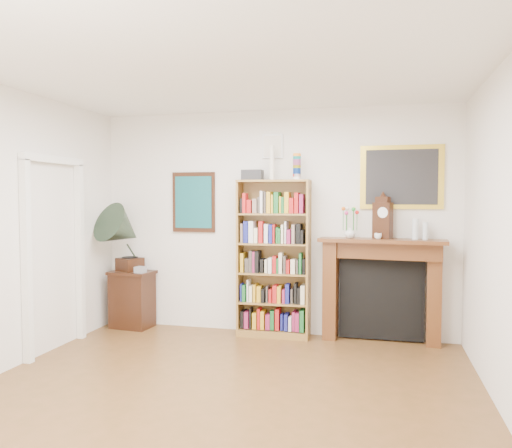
% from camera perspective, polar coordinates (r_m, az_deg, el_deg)
% --- Properties ---
extents(room, '(4.51, 5.01, 2.81)m').
position_cam_1_polar(room, '(3.87, -5.79, -1.56)').
color(room, '#563A1A').
rests_on(room, ground).
extents(door_casing, '(0.08, 1.02, 2.17)m').
position_cam_1_polar(door_casing, '(5.99, -21.98, -1.48)').
color(door_casing, white).
rests_on(door_casing, left_wall).
extents(teal_poster, '(0.58, 0.04, 0.78)m').
position_cam_1_polar(teal_poster, '(6.55, -7.14, 2.49)').
color(teal_poster, black).
rests_on(teal_poster, back_wall).
extents(small_picture, '(0.26, 0.04, 0.30)m').
position_cam_1_polar(small_picture, '(6.29, 1.90, 8.88)').
color(small_picture, white).
rests_on(small_picture, back_wall).
extents(gilt_painting, '(0.95, 0.04, 0.75)m').
position_cam_1_polar(gilt_painting, '(6.12, 16.28, 5.16)').
color(gilt_painting, gold).
rests_on(gilt_painting, back_wall).
extents(bookshelf, '(0.90, 0.35, 2.22)m').
position_cam_1_polar(bookshelf, '(6.12, 2.00, -2.91)').
color(bookshelf, brown).
rests_on(bookshelf, floor).
extents(side_cabinet, '(0.58, 0.44, 0.74)m').
position_cam_1_polar(side_cabinet, '(6.83, -13.96, -8.34)').
color(side_cabinet, black).
rests_on(side_cabinet, floor).
extents(fireplace, '(1.48, 0.48, 1.23)m').
position_cam_1_polar(fireplace, '(6.11, 14.14, -6.30)').
color(fireplace, '#442310').
rests_on(fireplace, floor).
extents(gramophone, '(0.78, 0.85, 0.90)m').
position_cam_1_polar(gramophone, '(6.66, -14.89, -1.00)').
color(gramophone, black).
rests_on(gramophone, side_cabinet).
extents(cd_stack, '(0.14, 0.14, 0.08)m').
position_cam_1_polar(cd_stack, '(6.59, -13.08, -5.12)').
color(cd_stack, '#A7A8B3').
rests_on(cd_stack, side_cabinet).
extents(mantel_clock, '(0.24, 0.19, 0.49)m').
position_cam_1_polar(mantel_clock, '(6.01, 14.28, 0.62)').
color(mantel_clock, black).
rests_on(mantel_clock, fireplace).
extents(flower_vase, '(0.14, 0.14, 0.14)m').
position_cam_1_polar(flower_vase, '(6.02, 10.69, -0.94)').
color(flower_vase, silver).
rests_on(flower_vase, fireplace).
extents(teacup, '(0.10, 0.10, 0.07)m').
position_cam_1_polar(teacup, '(5.95, 13.77, -1.34)').
color(teacup, white).
rests_on(teacup, fireplace).
extents(bottle_left, '(0.07, 0.07, 0.24)m').
position_cam_1_polar(bottle_left, '(5.99, 17.74, -0.55)').
color(bottle_left, silver).
rests_on(bottle_left, fireplace).
extents(bottle_right, '(0.06, 0.06, 0.20)m').
position_cam_1_polar(bottle_right, '(6.02, 18.78, -0.74)').
color(bottle_right, silver).
rests_on(bottle_right, fireplace).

